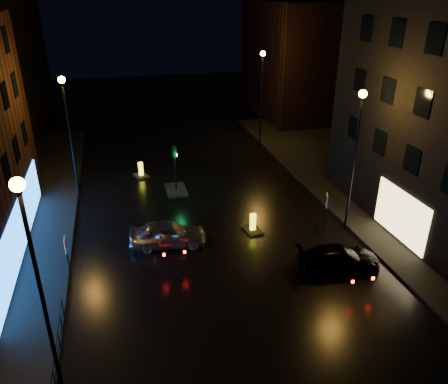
% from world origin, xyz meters
% --- Properties ---
extents(ground, '(120.00, 120.00, 0.00)m').
position_xyz_m(ground, '(0.00, 0.00, 0.00)').
color(ground, black).
rests_on(ground, ground).
extents(pavement_right, '(12.00, 44.00, 0.15)m').
position_xyz_m(pavement_right, '(14.00, 8.00, 0.07)').
color(pavement_right, black).
rests_on(pavement_right, ground).
extents(building_far_right, '(8.00, 14.00, 12.00)m').
position_xyz_m(building_far_right, '(15.00, 32.00, 6.00)').
color(building_far_right, black).
rests_on(building_far_right, ground).
extents(street_lamp_lnear, '(0.44, 0.44, 8.37)m').
position_xyz_m(street_lamp_lnear, '(-7.80, -2.00, 5.56)').
color(street_lamp_lnear, black).
rests_on(street_lamp_lnear, ground).
extents(street_lamp_lfar, '(0.44, 0.44, 8.37)m').
position_xyz_m(street_lamp_lfar, '(-7.80, 14.00, 5.56)').
color(street_lamp_lfar, black).
rests_on(street_lamp_lfar, ground).
extents(street_lamp_rnear, '(0.44, 0.44, 8.37)m').
position_xyz_m(street_lamp_rnear, '(7.80, 6.00, 5.56)').
color(street_lamp_rnear, black).
rests_on(street_lamp_rnear, ground).
extents(street_lamp_rfar, '(0.44, 0.44, 8.37)m').
position_xyz_m(street_lamp_rfar, '(7.80, 22.00, 5.56)').
color(street_lamp_rfar, black).
rests_on(street_lamp_rfar, ground).
extents(traffic_signal, '(1.40, 2.40, 3.45)m').
position_xyz_m(traffic_signal, '(-1.20, 14.00, 0.50)').
color(traffic_signal, black).
rests_on(traffic_signal, ground).
extents(guard_railing, '(0.05, 6.04, 1.00)m').
position_xyz_m(guard_railing, '(-8.00, -1.00, 0.74)').
color(guard_railing, black).
rests_on(guard_railing, ground).
extents(silver_hatchback, '(4.42, 2.21, 1.45)m').
position_xyz_m(silver_hatchback, '(-2.74, 6.86, 0.72)').
color(silver_hatchback, '#B6B8BE').
rests_on(silver_hatchback, ground).
extents(dark_sedan, '(4.44, 2.19, 1.24)m').
position_xyz_m(dark_sedan, '(5.45, 2.42, 0.62)').
color(dark_sedan, black).
rests_on(dark_sedan, ground).
extents(bollard_near, '(1.07, 1.43, 1.15)m').
position_xyz_m(bollard_near, '(2.34, 7.15, 0.25)').
color(bollard_near, black).
rests_on(bollard_near, ground).
extents(bollard_far, '(1.32, 1.56, 1.16)m').
position_xyz_m(bollard_far, '(-3.41, 17.22, 0.26)').
color(bollard_far, black).
rests_on(bollard_far, ground).
extents(road_sign_left, '(0.07, 0.56, 2.30)m').
position_xyz_m(road_sign_left, '(-7.90, 5.01, 1.72)').
color(road_sign_left, black).
rests_on(road_sign_left, ground).
extents(road_sign_right, '(0.26, 0.55, 2.39)m').
position_xyz_m(road_sign_right, '(6.50, 6.20, 1.79)').
color(road_sign_right, black).
rests_on(road_sign_right, ground).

